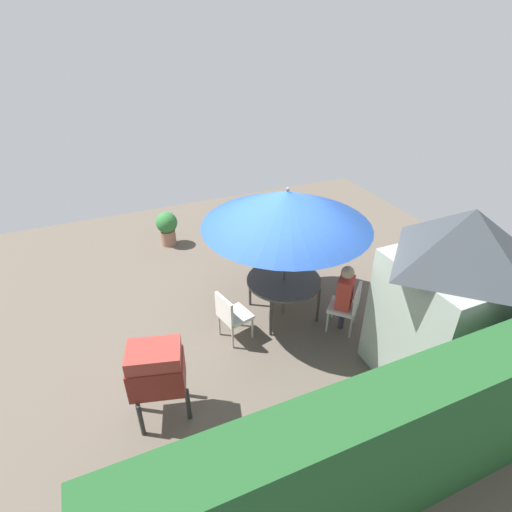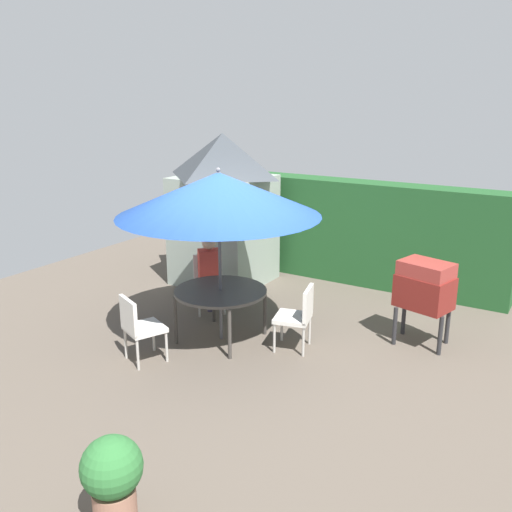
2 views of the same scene
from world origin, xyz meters
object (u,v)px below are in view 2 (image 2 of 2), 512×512
at_px(chair_near_shed, 209,279).
at_px(chair_far_side, 138,325).
at_px(bbq_grill, 425,287).
at_px(potted_plant_by_shed, 113,478).
at_px(person_in_red, 209,265).
at_px(patio_umbrella, 219,194).
at_px(patio_table, 221,294).
at_px(garden_shed, 224,208).
at_px(chair_toward_hedge, 299,314).

xyz_separation_m(chair_near_shed, chair_far_side, (0.31, -1.97, 0.00)).
height_order(bbq_grill, potted_plant_by_shed, bbq_grill).
distance_m(bbq_grill, potted_plant_by_shed, 4.87).
bearing_deg(person_in_red, potted_plant_by_shed, -63.45).
height_order(patio_umbrella, person_in_red, patio_umbrella).
distance_m(patio_table, potted_plant_by_shed, 3.65).
bearing_deg(garden_shed, chair_far_side, -74.31).
bearing_deg(chair_near_shed, person_in_red, -45.71).
height_order(garden_shed, chair_toward_hedge, garden_shed).
bearing_deg(bbq_grill, person_in_red, -170.37).
relative_size(chair_near_shed, potted_plant_by_shed, 1.10).
distance_m(bbq_grill, chair_toward_hedge, 1.77).
bearing_deg(potted_plant_by_shed, patio_table, 111.40).
relative_size(bbq_grill, chair_near_shed, 1.33).
height_order(bbq_grill, chair_toward_hedge, bbq_grill).
bearing_deg(garden_shed, person_in_red, -64.12).
xyz_separation_m(bbq_grill, chair_near_shed, (-3.29, -0.49, -0.33)).
distance_m(garden_shed, bbq_grill, 4.03).
relative_size(bbq_grill, person_in_red, 0.95).
relative_size(garden_shed, chair_far_side, 3.03).
height_order(garden_shed, chair_far_side, garden_shed).
xyz_separation_m(chair_far_side, person_in_red, (-0.25, 1.90, 0.26)).
bearing_deg(chair_toward_hedge, garden_shed, 143.21).
relative_size(garden_shed, chair_near_shed, 3.03).
bearing_deg(potted_plant_by_shed, person_in_red, 116.55).
bearing_deg(bbq_grill, patio_umbrella, -152.04).
xyz_separation_m(potted_plant_by_shed, person_in_red, (-2.08, 4.16, 0.32)).
bearing_deg(garden_shed, potted_plant_by_shed, -63.62).
bearing_deg(patio_umbrella, garden_shed, 123.42).
xyz_separation_m(bbq_grill, potted_plant_by_shed, (-1.15, -4.71, -0.38)).
relative_size(potted_plant_by_shed, person_in_red, 0.65).
bearing_deg(patio_umbrella, chair_far_side, -113.68).
distance_m(patio_umbrella, person_in_red, 1.70).
relative_size(patio_umbrella, chair_toward_hedge, 3.07).
distance_m(patio_table, bbq_grill, 2.81).
xyz_separation_m(bbq_grill, person_in_red, (-3.23, -0.55, -0.06)).
distance_m(chair_far_side, person_in_red, 1.94).
bearing_deg(person_in_red, garden_shed, 115.88).
bearing_deg(person_in_red, patio_table, -45.71).
bearing_deg(chair_near_shed, bbq_grill, 8.42).
bearing_deg(chair_near_shed, potted_plant_by_shed, -63.14).
xyz_separation_m(chair_near_shed, potted_plant_by_shed, (2.14, -4.23, -0.05)).
bearing_deg(bbq_grill, chair_near_shed, -171.58).
height_order(chair_far_side, person_in_red, person_in_red).
height_order(chair_near_shed, person_in_red, person_in_red).
relative_size(patio_table, patio_umbrella, 0.47).
bearing_deg(person_in_red, bbq_grill, 9.63).
height_order(garden_shed, person_in_red, garden_shed).
distance_m(chair_far_side, chair_toward_hedge, 2.13).
distance_m(garden_shed, potted_plant_by_shed, 6.27).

